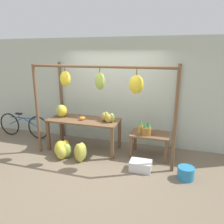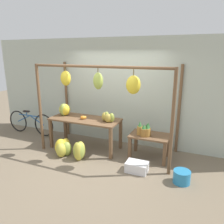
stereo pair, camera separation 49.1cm
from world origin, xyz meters
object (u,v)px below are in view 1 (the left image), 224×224
(banana_pile_on_table, at_px, (61,111))
(parked_bicycle, at_px, (24,125))
(fruit_crate_white, at_px, (141,166))
(blue_bucket, at_px, (186,173))
(orange_pile, at_px, (82,118))
(papaya_pile, at_px, (107,117))
(pineapple_cluster, at_px, (146,129))
(banana_pile_ground_right, at_px, (80,152))
(banana_pile_ground_left, at_px, (62,149))

(banana_pile_on_table, xyz_separation_m, parked_bicycle, (-1.41, 0.21, -0.60))
(fruit_crate_white, bearing_deg, blue_bucket, -4.35)
(banana_pile_on_table, height_order, orange_pile, banana_pile_on_table)
(fruit_crate_white, xyz_separation_m, papaya_pile, (-0.94, 0.62, 0.81))
(banana_pile_on_table, distance_m, papaya_pile, 1.28)
(pineapple_cluster, relative_size, blue_bucket, 1.01)
(banana_pile_ground_right, distance_m, parked_bicycle, 2.42)
(banana_pile_ground_right, bearing_deg, banana_pile_on_table, 140.41)
(blue_bucket, bearing_deg, banana_pile_ground_right, 178.46)
(fruit_crate_white, xyz_separation_m, blue_bucket, (0.91, -0.07, 0.02))
(banana_pile_on_table, height_order, fruit_crate_white, banana_pile_on_table)
(banana_pile_ground_left, distance_m, parked_bicycle, 1.93)
(parked_bicycle, bearing_deg, papaya_pile, -5.70)
(banana_pile_ground_right, distance_m, blue_bucket, 2.30)
(banana_pile_ground_right, relative_size, fruit_crate_white, 0.97)
(banana_pile_ground_left, distance_m, fruit_crate_white, 1.89)
(orange_pile, xyz_separation_m, banana_pile_ground_left, (-0.29, -0.51, -0.65))
(fruit_crate_white, relative_size, blue_bucket, 1.40)
(orange_pile, height_order, blue_bucket, orange_pile)
(banana_pile_ground_right, bearing_deg, banana_pile_ground_left, 172.38)
(pineapple_cluster, distance_m, blue_bucket, 1.28)
(orange_pile, xyz_separation_m, blue_bucket, (2.51, -0.64, -0.71))
(orange_pile, bearing_deg, papaya_pile, 3.92)
(fruit_crate_white, bearing_deg, parked_bicycle, 166.25)
(pineapple_cluster, xyz_separation_m, papaya_pile, (-0.93, 0.01, 0.20))
(banana_pile_ground_left, relative_size, banana_pile_ground_right, 1.24)
(pineapple_cluster, height_order, papaya_pile, papaya_pile)
(orange_pile, distance_m, parked_bicycle, 2.11)
(banana_pile_on_table, bearing_deg, papaya_pile, -2.71)
(orange_pile, bearing_deg, fruit_crate_white, -19.76)
(banana_pile_ground_left, relative_size, parked_bicycle, 0.32)
(banana_pile_ground_left, distance_m, banana_pile_ground_right, 0.51)
(banana_pile_on_table, height_order, banana_pile_ground_right, banana_pile_on_table)
(fruit_crate_white, height_order, papaya_pile, papaya_pile)
(orange_pile, height_order, parked_bicycle, orange_pile)
(banana_pile_on_table, distance_m, blue_bucket, 3.32)
(parked_bicycle, bearing_deg, banana_pile_ground_left, -25.46)
(fruit_crate_white, distance_m, blue_bucket, 0.91)
(banana_pile_on_table, xyz_separation_m, fruit_crate_white, (2.22, -0.68, -0.85))
(banana_pile_on_table, relative_size, banana_pile_ground_right, 0.74)
(pineapple_cluster, bearing_deg, banana_pile_ground_left, -163.63)
(orange_pile, relative_size, banana_pile_ground_right, 0.33)
(banana_pile_ground_left, height_order, papaya_pile, papaya_pile)
(banana_pile_ground_left, bearing_deg, fruit_crate_white, -1.80)
(banana_pile_on_table, xyz_separation_m, orange_pile, (0.62, -0.11, -0.12))
(pineapple_cluster, distance_m, fruit_crate_white, 0.86)
(orange_pile, distance_m, banana_pile_ground_right, 0.88)
(pineapple_cluster, distance_m, banana_pile_ground_right, 1.58)
(blue_bucket, bearing_deg, banana_pile_on_table, 166.53)
(fruit_crate_white, bearing_deg, banana_pile_ground_right, -179.69)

